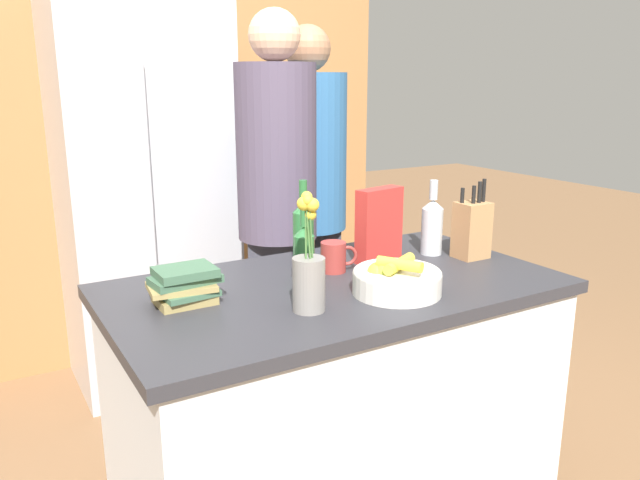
% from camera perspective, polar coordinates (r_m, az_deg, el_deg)
% --- Properties ---
extents(kitchen_island, '(1.44, 0.80, 0.89)m').
position_cam_1_polar(kitchen_island, '(2.19, 1.37, -14.98)').
color(kitchen_island, silver).
rests_on(kitchen_island, ground_plane).
extents(back_wall_wood, '(2.64, 0.12, 2.60)m').
position_cam_1_polar(back_wall_wood, '(3.58, -14.27, 10.53)').
color(back_wall_wood, '#9E6B3D').
rests_on(back_wall_wood, ground_plane).
extents(refrigerator, '(0.78, 0.62, 1.92)m').
position_cam_1_polar(refrigerator, '(3.22, -15.68, 3.90)').
color(refrigerator, '#B7B7BC').
rests_on(refrigerator, ground_plane).
extents(fruit_bowl, '(0.27, 0.27, 0.11)m').
position_cam_1_polar(fruit_bowl, '(1.91, 6.93, -3.55)').
color(fruit_bowl, silver).
rests_on(fruit_bowl, kitchen_island).
extents(knife_block, '(0.11, 0.10, 0.29)m').
position_cam_1_polar(knife_block, '(2.33, 13.67, 0.98)').
color(knife_block, '#A87A4C').
rests_on(knife_block, kitchen_island).
extents(flower_vase, '(0.09, 0.09, 0.34)m').
position_cam_1_polar(flower_vase, '(1.74, -1.04, -3.11)').
color(flower_vase, gray).
rests_on(flower_vase, kitchen_island).
extents(cereal_box, '(0.19, 0.09, 0.26)m').
position_cam_1_polar(cereal_box, '(2.23, 5.42, 1.38)').
color(cereal_box, red).
rests_on(cereal_box, kitchen_island).
extents(coffee_mug, '(0.12, 0.09, 0.10)m').
position_cam_1_polar(coffee_mug, '(2.11, 1.31, -1.55)').
color(coffee_mug, '#99332D').
rests_on(coffee_mug, kitchen_island).
extents(book_stack, '(0.22, 0.16, 0.11)m').
position_cam_1_polar(book_stack, '(1.86, -12.27, -4.08)').
color(book_stack, '#99844C').
rests_on(book_stack, kitchen_island).
extents(bottle_oil, '(0.08, 0.08, 0.28)m').
position_cam_1_polar(bottle_oil, '(2.35, 10.21, 1.34)').
color(bottle_oil, '#B2BCC1').
rests_on(bottle_oil, kitchen_island).
extents(bottle_vinegar, '(0.07, 0.07, 0.30)m').
position_cam_1_polar(bottle_vinegar, '(2.19, -1.53, 0.82)').
color(bottle_vinegar, '#286633').
rests_on(bottle_vinegar, kitchen_island).
extents(bottle_wine, '(0.07, 0.07, 0.26)m').
position_cam_1_polar(bottle_wine, '(1.96, -1.45, -1.28)').
color(bottle_wine, '#286633').
rests_on(bottle_wine, kitchen_island).
extents(person_at_sink, '(0.33, 0.33, 1.80)m').
position_cam_1_polar(person_at_sink, '(2.64, -3.93, 3.49)').
color(person_at_sink, '#383842').
rests_on(person_at_sink, ground_plane).
extents(person_in_blue, '(0.35, 0.35, 1.75)m').
position_cam_1_polar(person_in_blue, '(2.90, -1.08, 3.90)').
color(person_in_blue, '#383842').
rests_on(person_in_blue, ground_plane).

